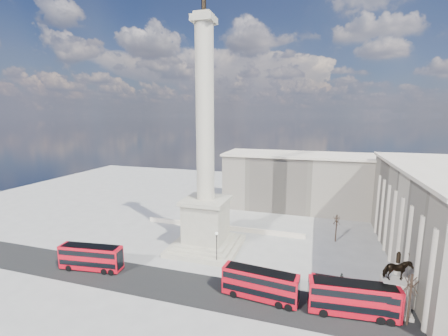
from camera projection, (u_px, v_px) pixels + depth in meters
name	position (u px, v px, depth m)	size (l,w,h in m)	color
ground	(197.00, 258.00, 58.93)	(180.00, 180.00, 0.00)	#A2A099
asphalt_road	(203.00, 290.00, 48.06)	(120.00, 9.00, 0.01)	black
nelsons_column	(206.00, 189.00, 61.41)	(14.00, 14.00, 49.85)	#B3AC95
balustrade_wall	(222.00, 227.00, 73.89)	(40.00, 0.60, 1.10)	beige
building_northeast	(310.00, 182.00, 89.33)	(51.00, 17.00, 16.60)	#B1A692
red_bus_a	(91.00, 257.00, 54.15)	(11.65, 4.00, 4.63)	red
red_bus_b	(260.00, 284.00, 45.40)	(11.77, 3.77, 4.69)	red
red_bus_c	(354.00, 298.00, 42.01)	(11.60, 2.88, 4.69)	red
red_bus_d	(354.00, 299.00, 41.66)	(12.25, 3.83, 4.89)	red
victorian_lamp	(217.00, 246.00, 55.61)	(0.56, 0.56, 6.52)	black
equestrian_statue	(395.00, 291.00, 42.17)	(4.50, 3.38, 9.24)	beige
bare_tree_near	(412.00, 283.00, 39.13)	(1.76, 1.76, 7.71)	#332319
bare_tree_mid	(414.00, 258.00, 46.28)	(1.98, 1.98, 7.51)	#332319
bare_tree_far	(337.00, 219.00, 65.96)	(1.60, 1.60, 6.51)	#332319
pedestrian_walking	(342.00, 279.00, 49.65)	(0.71, 0.47, 1.94)	black
pedestrian_standing	(338.00, 296.00, 45.21)	(0.83, 0.65, 1.72)	black
pedestrian_crossing	(251.00, 281.00, 49.26)	(0.99, 0.41, 1.70)	black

